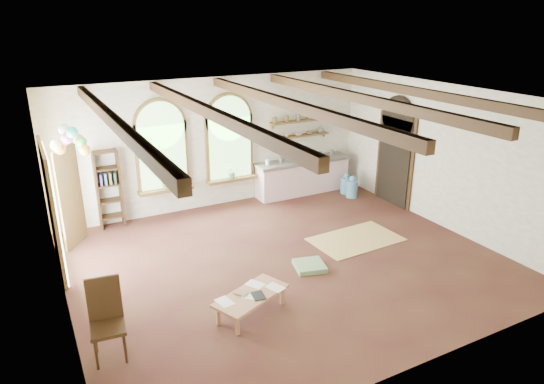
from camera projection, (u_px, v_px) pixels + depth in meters
floor at (286, 261)px, 9.57m from camera, size 8.00×8.00×0.00m
ceiling_beams at (288, 104)px, 8.50m from camera, size 6.20×6.80×0.18m
window_left at (162, 149)px, 11.24m from camera, size 1.30×0.28×2.20m
window_right at (230, 141)px, 11.98m from camera, size 1.30×0.28×2.20m
left_doorway at (53, 212)px, 8.94m from camera, size 0.10×1.90×2.50m
right_doorway at (394, 162)px, 12.16m from camera, size 0.10×1.30×2.40m
kitchen_counter at (302, 176)px, 13.07m from camera, size 2.68×0.62×0.94m
wall_shelf_lower at (300, 136)px, 12.85m from camera, size 1.70×0.24×0.04m
wall_shelf_upper at (300, 121)px, 12.71m from camera, size 1.70×0.24×0.04m
wall_clock at (338, 118)px, 13.33m from camera, size 0.32×0.04×0.32m
bookshelf at (109, 189)px, 10.83m from camera, size 0.53×0.32×1.80m
coffee_table at (251, 297)px, 7.77m from camera, size 1.39×1.02×0.36m
side_chair at (109, 336)px, 6.78m from camera, size 0.52×0.52×1.18m
floor_mat at (356, 239)px, 10.46m from camera, size 1.95×1.26×0.02m
floor_cushion at (310, 266)px, 9.28m from camera, size 0.67×0.67×0.10m
water_jug_a at (346, 185)px, 13.11m from camera, size 0.30×0.30×0.57m
water_jug_b at (352, 188)px, 12.83m from camera, size 0.31×0.31×0.59m
balloon_cluster at (72, 141)px, 9.18m from camera, size 0.69×0.77×1.14m
table_book at (238, 295)px, 7.72m from camera, size 0.26×0.28×0.02m
tablet at (258, 296)px, 7.71m from camera, size 0.23×0.30×0.01m
potted_plant_left at (166, 183)px, 11.42m from camera, size 0.27×0.23×0.30m
potted_plant_right at (232, 172)px, 12.16m from camera, size 0.27×0.23×0.30m
shelf_cup_a at (275, 136)px, 12.50m from camera, size 0.12×0.10×0.10m
shelf_cup_b at (287, 135)px, 12.65m from camera, size 0.10×0.10×0.09m
shelf_bowl_a at (298, 134)px, 12.81m from camera, size 0.22×0.22×0.05m
shelf_bowl_b at (309, 133)px, 12.96m from camera, size 0.20×0.20×0.06m
shelf_vase at (320, 129)px, 13.09m from camera, size 0.18×0.18×0.19m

